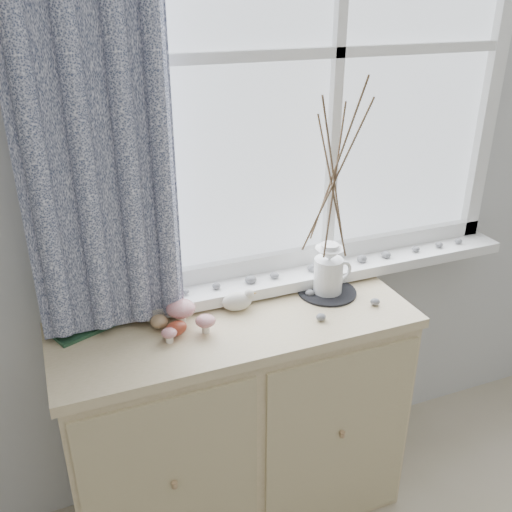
# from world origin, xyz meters

# --- Properties ---
(sideboard) EXTENTS (1.20, 0.45, 0.85)m
(sideboard) POSITION_xyz_m (-0.15, 1.75, 0.43)
(sideboard) COLOR beige
(sideboard) RESTS_ON ground
(botanical_book) EXTENTS (0.37, 0.25, 0.24)m
(botanical_book) POSITION_xyz_m (-0.57, 1.87, 0.97)
(botanical_book) COLOR #21452C
(botanical_book) RESTS_ON sideboard
(toadstool_cluster) EXTENTS (0.18, 0.15, 0.09)m
(toadstool_cluster) POSITION_xyz_m (-0.32, 1.77, 0.90)
(toadstool_cluster) COLOR white
(toadstool_cluster) RESTS_ON sideboard
(wooden_eggs) EXTENTS (0.14, 0.17, 0.07)m
(wooden_eggs) POSITION_xyz_m (-0.40, 1.80, 0.88)
(wooden_eggs) COLOR tan
(wooden_eggs) RESTS_ON sideboard
(songbird_figurine) EXTENTS (0.15, 0.08, 0.07)m
(songbird_figurine) POSITION_xyz_m (-0.12, 1.82, 0.89)
(songbird_figurine) COLOR white
(songbird_figurine) RESTS_ON sideboard
(crocheted_doily) EXTENTS (0.21, 0.21, 0.01)m
(crocheted_doily) POSITION_xyz_m (0.22, 1.81, 0.85)
(crocheted_doily) COLOR black
(crocheted_doily) RESTS_ON sideboard
(twig_pitcher) EXTENTS (0.31, 0.31, 0.78)m
(twig_pitcher) POSITION_xyz_m (0.22, 1.81, 1.30)
(twig_pitcher) COLOR silver
(twig_pitcher) RESTS_ON crocheted_doily
(sideboard_pebbles) EXTENTS (0.33, 0.23, 0.02)m
(sideboard_pebbles) POSITION_xyz_m (0.16, 1.75, 0.86)
(sideboard_pebbles) COLOR gray
(sideboard_pebbles) RESTS_ON sideboard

